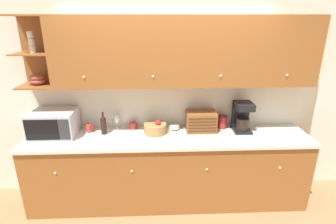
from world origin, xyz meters
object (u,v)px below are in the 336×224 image
mug (89,128)px  bread_box (201,121)px  wine_glass (117,119)px  storage_canister (222,122)px  mug_blue_second (133,126)px  microwave (53,123)px  wine_bottle (103,124)px  bowl_stack_on_counter (174,127)px  coffee_maker (242,116)px  fruit_basket (155,128)px

mug → bread_box: bread_box is taller
mug → wine_glass: size_ratio=0.47×
bread_box → storage_canister: 0.32m
mug_blue_second → storage_canister: storage_canister is taller
microwave → mug_blue_second: (0.96, 0.16, -0.12)m
microwave → wine_bottle: bearing=1.7°
microwave → mug_blue_second: microwave is taller
mug → bowl_stack_on_counter: size_ratio=0.71×
microwave → wine_glass: microwave is taller
storage_canister → coffee_maker: 0.27m
mug_blue_second → storage_canister: size_ratio=0.64×
microwave → storage_canister: bearing=3.9°
wine_bottle → bread_box: 1.24m
wine_bottle → bread_box: (1.24, 0.04, 0.00)m
wine_bottle → bread_box: size_ratio=0.75×
fruit_basket → coffee_maker: coffee_maker is taller
mug → storage_canister: (1.74, 0.06, 0.03)m
microwave → bread_box: bearing=1.9°
wine_glass → coffee_maker: 1.62m
mug_blue_second → fruit_basket: size_ratio=0.38×
fruit_basket → wine_glass: bearing=165.8°
mug_blue_second → bread_box: bearing=-6.6°
mug_blue_second → bread_box: bread_box is taller
microwave → coffee_maker: bearing=1.2°
mug → bowl_stack_on_counter: bearing=1.8°
mug → fruit_basket: 0.85m
fruit_basket → storage_canister: size_ratio=1.70×
wine_bottle → bowl_stack_on_counter: 0.91m
bread_box → wine_glass: bearing=176.0°
mug_blue_second → bowl_stack_on_counter: 0.55m
wine_bottle → bowl_stack_on_counter: size_ratio=1.92×
fruit_basket → coffee_maker: (1.12, 0.04, 0.13)m
bread_box → mug_blue_second: bearing=173.4°
storage_canister → coffee_maker: bearing=-22.9°
bowl_stack_on_counter → storage_canister: (0.64, 0.02, 0.05)m
fruit_basket → storage_canister: (0.89, 0.14, 0.02)m
bread_box → storage_canister: size_ratio=2.25×
fruit_basket → coffee_maker: size_ratio=0.74×
mug_blue_second → storage_canister: 1.19m
microwave → wine_bottle: 0.61m
microwave → bread_box: (1.85, 0.06, -0.03)m
wine_bottle → storage_canister: 1.55m
wine_bottle → fruit_basket: (0.65, -0.01, -0.06)m
mug → storage_canister: size_ratio=0.63×
wine_bottle → fruit_basket: wine_bottle is taller
storage_canister → wine_glass: bearing=-179.6°
storage_canister → bread_box: bearing=-164.4°
fruit_basket → bowl_stack_on_counter: size_ratio=1.92×
mug → wine_glass: wine_glass is taller
wine_bottle → coffee_maker: (1.77, 0.03, 0.07)m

